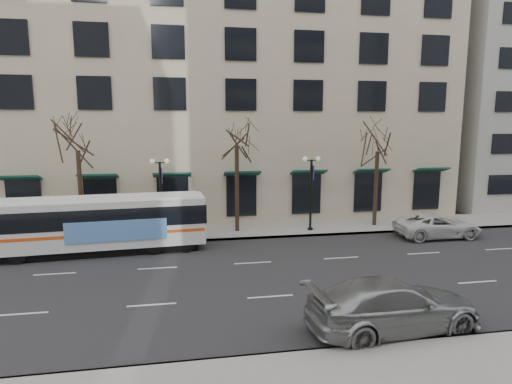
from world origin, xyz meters
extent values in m
plane|color=black|center=(0.00, 0.00, 0.00)|extent=(160.00, 160.00, 0.00)
cube|color=gray|center=(5.00, 9.00, 0.07)|extent=(80.00, 4.00, 0.15)
cube|color=#B7A98C|center=(-2.00, 21.00, 12.00)|extent=(40.00, 20.00, 24.00)
cylinder|color=black|center=(-10.00, 8.80, 2.87)|extent=(0.28, 0.28, 5.74)
cylinder|color=black|center=(0.00, 8.80, 2.97)|extent=(0.28, 0.28, 5.95)
cylinder|color=black|center=(10.00, 8.80, 2.73)|extent=(0.28, 0.28, 5.46)
cylinder|color=black|center=(-5.00, 8.20, 2.50)|extent=(0.16, 0.16, 5.00)
cylinder|color=black|center=(-5.00, 8.20, 0.15)|extent=(0.36, 0.36, 0.30)
cube|color=black|center=(-5.00, 8.20, 4.95)|extent=(0.90, 0.06, 0.06)
sphere|color=silver|center=(-5.45, 8.20, 5.05)|extent=(0.32, 0.32, 0.32)
sphere|color=silver|center=(-4.55, 8.20, 5.05)|extent=(0.32, 0.32, 0.32)
cube|color=#40217B|center=(-4.88, 8.20, 4.10)|extent=(0.04, 0.45, 1.00)
cylinder|color=black|center=(5.00, 8.20, 2.50)|extent=(0.16, 0.16, 5.00)
cylinder|color=black|center=(5.00, 8.20, 0.15)|extent=(0.36, 0.36, 0.30)
cube|color=black|center=(5.00, 8.20, 4.95)|extent=(0.90, 0.06, 0.06)
sphere|color=silver|center=(4.55, 8.20, 5.05)|extent=(0.32, 0.32, 0.32)
sphere|color=silver|center=(5.45, 8.20, 5.05)|extent=(0.32, 0.32, 0.32)
cube|color=#40217B|center=(5.12, 8.20, 4.10)|extent=(0.04, 0.45, 1.00)
cube|color=white|center=(-8.35, 5.71, 1.81)|extent=(12.02, 3.41, 2.72)
cube|color=black|center=(-8.35, 5.71, 0.27)|extent=(11.05, 3.04, 0.45)
cube|color=black|center=(-8.05, 5.73, 2.23)|extent=(11.55, 3.42, 1.09)
cube|color=#ED5616|center=(-8.35, 5.71, 1.34)|extent=(11.91, 3.43, 0.18)
cube|color=#5C93E1|center=(-7.27, 4.47, 1.53)|extent=(5.43, 0.45, 1.19)
cube|color=white|center=(-8.35, 5.71, 3.19)|extent=(11.41, 3.11, 0.08)
cylinder|color=black|center=(-12.41, 4.28, 0.49)|extent=(1.01, 0.35, 0.99)
cylinder|color=black|center=(-12.57, 6.55, 0.49)|extent=(1.01, 0.35, 0.99)
cylinder|color=black|center=(-5.31, 4.79, 0.49)|extent=(1.01, 0.35, 0.99)
cylinder|color=black|center=(-5.47, 7.06, 0.49)|extent=(1.01, 0.35, 0.99)
cylinder|color=black|center=(-3.53, 4.92, 0.49)|extent=(1.01, 0.35, 0.99)
cylinder|color=black|center=(-3.69, 7.19, 0.49)|extent=(1.01, 0.35, 0.99)
imported|color=#979A9E|center=(3.77, -5.96, 0.93)|extent=(6.61, 3.17, 1.86)
imported|color=silver|center=(12.84, 5.47, 0.77)|extent=(5.53, 2.57, 1.53)
camera|label=1|loc=(-3.61, -19.46, 7.40)|focal=30.00mm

